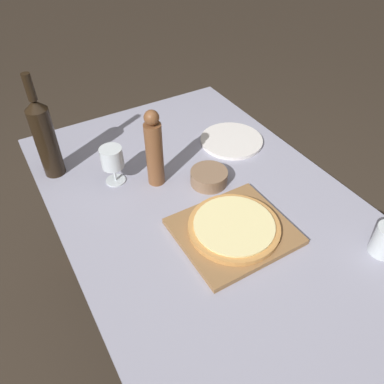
{
  "coord_description": "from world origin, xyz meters",
  "views": [
    {
      "loc": [
        -0.5,
        -0.71,
        1.62
      ],
      "look_at": [
        -0.05,
        0.06,
        0.81
      ],
      "focal_mm": 35.0,
      "sensor_mm": 36.0,
      "label": 1
    }
  ],
  "objects_px": {
    "pepper_mill": "(154,150)",
    "wine_glass": "(112,159)",
    "pizza": "(234,227)",
    "wine_bottle": "(45,137)",
    "small_bowl": "(209,177)"
  },
  "relations": [
    {
      "from": "pepper_mill",
      "to": "wine_glass",
      "type": "bearing_deg",
      "value": 148.77
    },
    {
      "from": "pepper_mill",
      "to": "wine_glass",
      "type": "height_order",
      "value": "pepper_mill"
    },
    {
      "from": "pizza",
      "to": "wine_glass",
      "type": "height_order",
      "value": "wine_glass"
    },
    {
      "from": "wine_bottle",
      "to": "small_bowl",
      "type": "height_order",
      "value": "wine_bottle"
    },
    {
      "from": "pizza",
      "to": "pepper_mill",
      "type": "xyz_separation_m",
      "value": [
        -0.09,
        0.34,
        0.11
      ]
    },
    {
      "from": "pizza",
      "to": "wine_glass",
      "type": "relative_size",
      "value": 2.0
    },
    {
      "from": "wine_bottle",
      "to": "wine_glass",
      "type": "bearing_deg",
      "value": -42.82
    },
    {
      "from": "pepper_mill",
      "to": "wine_bottle",
      "type": "bearing_deg",
      "value": 141.64
    },
    {
      "from": "pepper_mill",
      "to": "wine_glass",
      "type": "distance_m",
      "value": 0.15
    },
    {
      "from": "wine_glass",
      "to": "small_bowl",
      "type": "relative_size",
      "value": 1.07
    },
    {
      "from": "wine_glass",
      "to": "small_bowl",
      "type": "bearing_deg",
      "value": -31.97
    },
    {
      "from": "wine_glass",
      "to": "small_bowl",
      "type": "height_order",
      "value": "wine_glass"
    },
    {
      "from": "wine_bottle",
      "to": "pepper_mill",
      "type": "xyz_separation_m",
      "value": [
        0.3,
        -0.23,
        -0.02
      ]
    },
    {
      "from": "pizza",
      "to": "small_bowl",
      "type": "height_order",
      "value": "small_bowl"
    },
    {
      "from": "wine_glass",
      "to": "small_bowl",
      "type": "distance_m",
      "value": 0.34
    }
  ]
}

